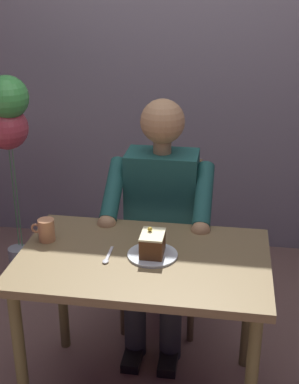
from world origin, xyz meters
The scene contains 9 objects.
cafe_rear_panel centered at (0.00, -1.61, 1.50)m, with size 6.40×0.12×3.00m, color gray.
dining_table centered at (0.00, 0.00, 0.63)m, with size 1.05×0.67×0.73m.
chair centered at (0.00, -0.67, 0.49)m, with size 0.42×0.42×0.89m.
seated_person centered at (0.00, -0.50, 0.66)m, with size 0.53×0.58×1.26m.
dessert_plate centered at (-0.04, -0.01, 0.73)m, with size 0.21×0.21×0.01m, color white.
cake_slice centered at (-0.04, -0.01, 0.78)m, with size 0.10×0.13×0.11m.
coffee_cup centered at (0.44, -0.08, 0.78)m, with size 0.11×0.07×0.10m.
dessert_spoon centered at (0.14, 0.04, 0.73)m, with size 0.03×0.14×0.01m.
balloon_display centered at (0.94, -0.90, 0.99)m, with size 0.28×0.27×1.29m.
Camera 1 is at (-0.33, 1.90, 1.82)m, focal length 49.52 mm.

